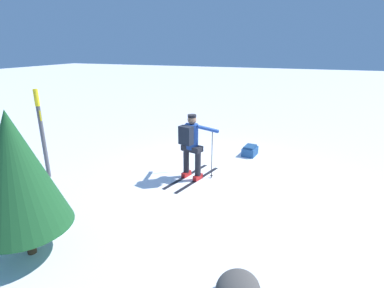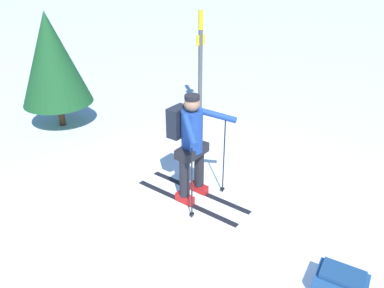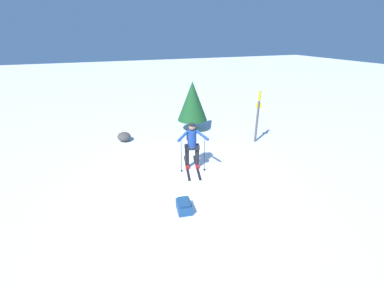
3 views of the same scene
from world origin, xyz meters
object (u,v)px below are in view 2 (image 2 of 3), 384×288
dropped_backpack (341,284)px  pine_tree (52,59)px  trail_marker (200,54)px  skier (190,141)px

dropped_backpack → pine_tree: (5.87, -2.50, 1.31)m
dropped_backpack → pine_tree: 6.51m
dropped_backpack → trail_marker: size_ratio=0.26×
skier → trail_marker: (1.22, -3.49, 0.37)m
skier → trail_marker: 3.71m
trail_marker → pine_tree: size_ratio=0.95×
trail_marker → pine_tree: pine_tree is taller
skier → pine_tree: size_ratio=0.79×
skier → dropped_backpack: size_ratio=3.25×
skier → dropped_backpack: skier is taller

